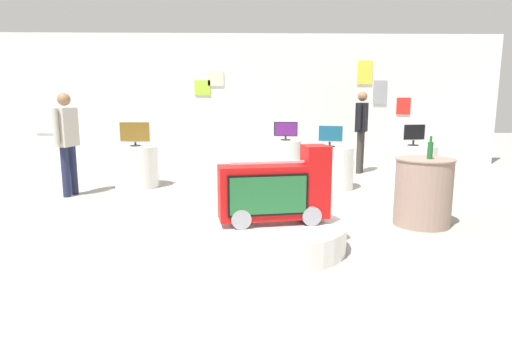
{
  "coord_description": "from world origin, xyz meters",
  "views": [
    {
      "loc": [
        -0.03,
        -4.94,
        1.56
      ],
      "look_at": [
        0.1,
        0.21,
        0.61
      ],
      "focal_mm": 30.83,
      "sensor_mm": 36.0,
      "label": 1
    }
  ],
  "objects_px": {
    "tv_on_far_right": "(286,130)",
    "shopper_browsing_rear": "(361,126)",
    "display_pedestal_center_rear": "(137,167)",
    "novelty_firetruck_tv": "(276,192)",
    "display_pedestal_left_rear": "(329,168)",
    "tv_on_center_rear": "(135,133)",
    "display_pedestal_right_rear": "(412,166)",
    "side_table_round": "(423,191)",
    "bottle_on_side_table": "(430,150)",
    "tv_on_left_rear": "(330,135)",
    "main_display_pedestal": "(273,236)",
    "display_pedestal_far_right": "(285,158)",
    "tv_on_right_rear": "(414,134)",
    "shopper_browsing_near_truck": "(67,137)"
  },
  "relations": [
    {
      "from": "tv_on_right_rear",
      "to": "side_table_round",
      "type": "relative_size",
      "value": 0.51
    },
    {
      "from": "display_pedestal_left_rear",
      "to": "display_pedestal_right_rear",
      "type": "bearing_deg",
      "value": 6.25
    },
    {
      "from": "display_pedestal_left_rear",
      "to": "main_display_pedestal",
      "type": "bearing_deg",
      "value": -110.58
    },
    {
      "from": "display_pedestal_far_right",
      "to": "side_table_round",
      "type": "relative_size",
      "value": 0.87
    },
    {
      "from": "tv_on_center_rear",
      "to": "display_pedestal_right_rear",
      "type": "xyz_separation_m",
      "value": [
        4.93,
        -0.05,
        -0.6
      ]
    },
    {
      "from": "display_pedestal_far_right",
      "to": "shopper_browsing_rear",
      "type": "distance_m",
      "value": 1.79
    },
    {
      "from": "tv_on_center_rear",
      "to": "tv_on_right_rear",
      "type": "distance_m",
      "value": 4.93
    },
    {
      "from": "tv_on_right_rear",
      "to": "shopper_browsing_rear",
      "type": "bearing_deg",
      "value": 110.43
    },
    {
      "from": "novelty_firetruck_tv",
      "to": "display_pedestal_left_rear",
      "type": "bearing_deg",
      "value": 69.82
    },
    {
      "from": "display_pedestal_left_rear",
      "to": "shopper_browsing_rear",
      "type": "relative_size",
      "value": 0.5
    },
    {
      "from": "main_display_pedestal",
      "to": "tv_on_left_rear",
      "type": "distance_m",
      "value": 3.43
    },
    {
      "from": "tv_on_right_rear",
      "to": "display_pedestal_center_rear",
      "type": "bearing_deg",
      "value": 179.34
    },
    {
      "from": "display_pedestal_right_rear",
      "to": "display_pedestal_far_right",
      "type": "bearing_deg",
      "value": 153.44
    },
    {
      "from": "tv_on_center_rear",
      "to": "main_display_pedestal",
      "type": "bearing_deg",
      "value": -56.27
    },
    {
      "from": "display_pedestal_left_rear",
      "to": "tv_on_left_rear",
      "type": "xyz_separation_m",
      "value": [
        0.0,
        -0.0,
        0.58
      ]
    },
    {
      "from": "side_table_round",
      "to": "bottle_on_side_table",
      "type": "height_order",
      "value": "bottle_on_side_table"
    },
    {
      "from": "main_display_pedestal",
      "to": "display_pedestal_far_right",
      "type": "xyz_separation_m",
      "value": [
        0.52,
        4.38,
        0.23
      ]
    },
    {
      "from": "tv_on_far_right",
      "to": "shopper_browsing_rear",
      "type": "relative_size",
      "value": 0.28
    },
    {
      "from": "tv_on_far_right",
      "to": "bottle_on_side_table",
      "type": "height_order",
      "value": "bottle_on_side_table"
    },
    {
      "from": "shopper_browsing_near_truck",
      "to": "shopper_browsing_rear",
      "type": "bearing_deg",
      "value": 21.82
    },
    {
      "from": "main_display_pedestal",
      "to": "side_table_round",
      "type": "bearing_deg",
      "value": 23.43
    },
    {
      "from": "tv_on_right_rear",
      "to": "side_table_round",
      "type": "bearing_deg",
      "value": -107.9
    },
    {
      "from": "main_display_pedestal",
      "to": "display_pedestal_far_right",
      "type": "distance_m",
      "value": 4.42
    },
    {
      "from": "display_pedestal_left_rear",
      "to": "shopper_browsing_near_truck",
      "type": "height_order",
      "value": "shopper_browsing_near_truck"
    },
    {
      "from": "bottle_on_side_table",
      "to": "tv_on_far_right",
      "type": "bearing_deg",
      "value": 111.47
    },
    {
      "from": "tv_on_center_rear",
      "to": "tv_on_right_rear",
      "type": "bearing_deg",
      "value": -0.61
    },
    {
      "from": "tv_on_left_rear",
      "to": "display_pedestal_center_rear",
      "type": "bearing_deg",
      "value": 176.23
    },
    {
      "from": "display_pedestal_left_rear",
      "to": "tv_on_far_right",
      "type": "bearing_deg",
      "value": 117.35
    },
    {
      "from": "novelty_firetruck_tv",
      "to": "tv_on_far_right",
      "type": "distance_m",
      "value": 4.42
    },
    {
      "from": "tv_on_far_right",
      "to": "display_pedestal_center_rear",
      "type": "bearing_deg",
      "value": -159.43
    },
    {
      "from": "display_pedestal_right_rear",
      "to": "bottle_on_side_table",
      "type": "xyz_separation_m",
      "value": [
        -0.76,
        -2.51,
        0.58
      ]
    },
    {
      "from": "display_pedestal_left_rear",
      "to": "side_table_round",
      "type": "xyz_separation_m",
      "value": [
        0.74,
        -2.3,
        0.06
      ]
    },
    {
      "from": "display_pedestal_center_rear",
      "to": "tv_on_far_right",
      "type": "height_order",
      "value": "tv_on_far_right"
    },
    {
      "from": "tv_on_center_rear",
      "to": "bottle_on_side_table",
      "type": "relative_size",
      "value": 2.04
    },
    {
      "from": "novelty_firetruck_tv",
      "to": "display_pedestal_center_rear",
      "type": "bearing_deg",
      "value": 123.95
    },
    {
      "from": "shopper_browsing_near_truck",
      "to": "shopper_browsing_rear",
      "type": "xyz_separation_m",
      "value": [
        5.29,
        2.12,
        0.04
      ]
    },
    {
      "from": "shopper_browsing_rear",
      "to": "display_pedestal_left_rear",
      "type": "bearing_deg",
      "value": -120.73
    },
    {
      "from": "display_pedestal_right_rear",
      "to": "tv_on_far_right",
      "type": "distance_m",
      "value": 2.5
    },
    {
      "from": "tv_on_far_right",
      "to": "bottle_on_side_table",
      "type": "distance_m",
      "value": 3.86
    },
    {
      "from": "display_pedestal_center_rear",
      "to": "bottle_on_side_table",
      "type": "distance_m",
      "value": 4.93
    },
    {
      "from": "side_table_round",
      "to": "shopper_browsing_near_truck",
      "type": "bearing_deg",
      "value": 160.15
    },
    {
      "from": "display_pedestal_center_rear",
      "to": "novelty_firetruck_tv",
      "type": "bearing_deg",
      "value": -56.05
    },
    {
      "from": "tv_on_far_right",
      "to": "shopper_browsing_near_truck",
      "type": "distance_m",
      "value": 4.05
    },
    {
      "from": "display_pedestal_center_rear",
      "to": "side_table_round",
      "type": "bearing_deg",
      "value": -31.3
    },
    {
      "from": "display_pedestal_right_rear",
      "to": "display_pedestal_far_right",
      "type": "xyz_separation_m",
      "value": [
        -2.18,
        1.09,
        0.0
      ]
    },
    {
      "from": "tv_on_left_rear",
      "to": "display_pedestal_center_rear",
      "type": "relative_size",
      "value": 0.56
    },
    {
      "from": "tv_on_right_rear",
      "to": "shopper_browsing_rear",
      "type": "relative_size",
      "value": 0.25
    },
    {
      "from": "tv_on_left_rear",
      "to": "tv_on_center_rear",
      "type": "bearing_deg",
      "value": 176.31
    },
    {
      "from": "main_display_pedestal",
      "to": "display_pedestal_center_rear",
      "type": "height_order",
      "value": "display_pedestal_center_rear"
    },
    {
      "from": "tv_on_far_right",
      "to": "side_table_round",
      "type": "bearing_deg",
      "value": -68.69
    }
  ]
}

